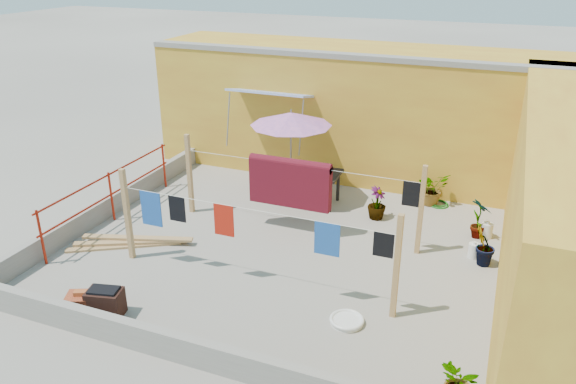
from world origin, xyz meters
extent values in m
plane|color=#9E998E|center=(0.00, 0.00, 0.00)|extent=(80.00, 80.00, 0.00)
cube|color=gold|center=(0.50, 4.70, 1.60)|extent=(11.00, 2.40, 3.20)
cube|color=gray|center=(0.50, 3.65, 3.15)|extent=(11.00, 0.35, 0.12)
cube|color=#2D51B2|center=(-1.60, 3.15, 2.25)|extent=(2.00, 0.79, 0.22)
cylinder|color=gray|center=(-2.55, 2.78, 1.60)|extent=(0.03, 0.30, 1.28)
cylinder|color=gray|center=(-0.65, 2.78, 1.60)|extent=(0.03, 0.30, 1.28)
cube|color=gray|center=(0.00, -3.58, 0.22)|extent=(8.30, 0.16, 0.44)
cube|color=gray|center=(-4.08, 0.00, 0.22)|extent=(0.16, 7.30, 0.44)
cylinder|color=maroon|center=(-3.85, -2.20, 0.55)|extent=(0.05, 0.05, 1.10)
cylinder|color=maroon|center=(-3.85, -0.20, 0.55)|extent=(0.05, 0.05, 1.10)
cylinder|color=maroon|center=(-3.85, 1.80, 0.55)|extent=(0.05, 0.05, 1.10)
cylinder|color=maroon|center=(-3.85, -0.20, 1.05)|extent=(0.04, 4.20, 0.04)
cylinder|color=maroon|center=(-3.85, -0.20, 0.60)|extent=(0.04, 4.20, 0.04)
cube|color=tan|center=(-2.50, -1.40, 0.90)|extent=(0.09, 0.09, 1.80)
cube|color=tan|center=(2.50, -1.40, 0.90)|extent=(0.09, 0.09, 1.80)
cube|color=tan|center=(2.50, 0.80, 0.90)|extent=(0.09, 0.09, 1.80)
cube|color=tan|center=(-2.50, 0.80, 0.90)|extent=(0.09, 0.09, 1.80)
cylinder|color=silver|center=(0.00, -1.40, 1.45)|extent=(5.00, 0.01, 0.01)
cylinder|color=silver|center=(0.00, 0.80, 1.45)|extent=(5.00, 0.01, 0.01)
cube|color=#4F0D18|center=(-0.14, 0.80, 1.03)|extent=(1.72, 0.22, 0.94)
cube|color=black|center=(2.30, 0.80, 1.20)|extent=(0.34, 0.02, 0.49)
cube|color=maroon|center=(-0.50, 0.80, 1.21)|extent=(0.43, 0.02, 0.49)
cube|color=#1D4C9E|center=(-1.95, -1.40, 1.12)|extent=(0.42, 0.02, 0.67)
cube|color=black|center=(-1.40, -1.40, 1.21)|extent=(0.32, 0.02, 0.48)
cube|color=#AC1B0D|center=(-0.48, -1.40, 1.16)|extent=(0.37, 0.02, 0.58)
cube|color=#1D4C9E|center=(1.37, -1.40, 1.16)|extent=(0.42, 0.02, 0.57)
cube|color=black|center=(2.27, -1.40, 1.24)|extent=(0.32, 0.02, 0.41)
cylinder|color=gray|center=(-0.66, 2.16, 0.03)|extent=(0.33, 0.33, 0.05)
cylinder|color=gray|center=(-0.66, 2.16, 1.04)|extent=(0.04, 0.04, 2.09)
cone|color=pink|center=(-0.66, 2.16, 1.98)|extent=(1.89, 1.89, 0.29)
cylinder|color=gray|center=(-0.66, 2.16, 2.14)|extent=(0.04, 0.04, 0.09)
cube|color=black|center=(-0.37, 2.24, 0.74)|extent=(1.67, 0.87, 0.06)
cube|color=black|center=(-1.08, 1.89, 0.36)|extent=(0.06, 0.06, 0.72)
cube|color=black|center=(-1.10, 2.55, 0.36)|extent=(0.06, 0.06, 0.72)
cube|color=black|center=(0.36, 1.93, 0.36)|extent=(0.06, 0.06, 0.72)
cube|color=black|center=(0.34, 2.59, 0.36)|extent=(0.06, 0.06, 0.72)
cube|color=#9E3E24|center=(-2.11, -3.20, 0.18)|extent=(0.60, 0.53, 0.36)
cube|color=#B75A2B|center=(-2.11, -3.20, 0.40)|extent=(0.25, 0.19, 0.07)
cube|color=tan|center=(-2.89, -1.14, 0.02)|extent=(1.97, 1.27, 0.04)
cube|color=tan|center=(-2.81, -1.02, 0.07)|extent=(2.05, 1.11, 0.04)
cube|color=tan|center=(-2.73, -0.90, 0.12)|extent=(2.15, 0.83, 0.04)
cube|color=black|center=(-1.76, -3.09, 0.23)|extent=(0.62, 0.48, 0.45)
cube|color=black|center=(-1.76, -3.09, 0.47)|extent=(0.51, 0.37, 0.04)
cylinder|color=silver|center=(1.88, -1.86, 0.03)|extent=(0.51, 0.51, 0.07)
torus|color=silver|center=(1.88, -1.86, 0.07)|extent=(0.55, 0.55, 0.06)
cylinder|color=silver|center=(3.53, 1.02, 0.14)|extent=(0.21, 0.21, 0.29)
cylinder|color=silver|center=(3.53, 1.02, 0.30)|extent=(0.06, 0.06, 0.05)
cylinder|color=silver|center=(3.70, 1.96, 0.16)|extent=(0.23, 0.23, 0.31)
cylinder|color=silver|center=(3.70, 1.96, 0.33)|extent=(0.06, 0.06, 0.05)
torus|color=#176A18|center=(2.58, 3.20, 0.02)|extent=(0.46, 0.46, 0.03)
torus|color=#176A18|center=(2.58, 3.20, 0.05)|extent=(0.39, 0.39, 0.03)
imported|color=#235919|center=(2.39, 3.20, 0.39)|extent=(0.92, 0.92, 0.77)
imported|color=#235919|center=(1.41, 1.99, 0.36)|extent=(0.49, 0.49, 0.72)
imported|color=#235919|center=(3.52, 1.87, 0.44)|extent=(0.54, 0.55, 0.88)
imported|color=#235919|center=(3.70, 0.77, 0.39)|extent=(0.52, 0.55, 0.79)
camera|label=1|loc=(3.73, -8.95, 5.39)|focal=35.00mm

